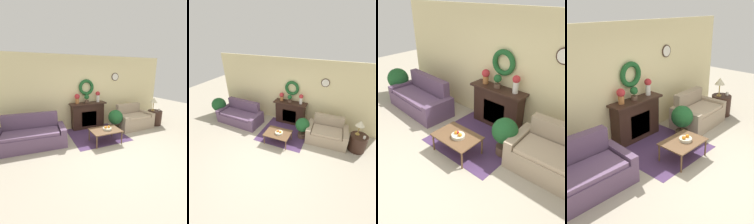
# 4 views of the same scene
# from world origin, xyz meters

# --- Properties ---
(ground_plane) EXTENTS (16.00, 16.00, 0.00)m
(ground_plane) POSITION_xyz_m (0.00, 0.00, 0.00)
(ground_plane) COLOR #ADA38E
(floor_rug) EXTENTS (1.80, 1.76, 0.01)m
(floor_rug) POSITION_xyz_m (0.01, 1.47, 0.00)
(floor_rug) COLOR #4C335B
(floor_rug) RESTS_ON ground_plane
(wall_back) EXTENTS (6.80, 0.18, 2.70)m
(wall_back) POSITION_xyz_m (0.00, 2.45, 1.36)
(wall_back) COLOR beige
(wall_back) RESTS_ON ground_plane
(fireplace) EXTENTS (1.38, 0.41, 0.99)m
(fireplace) POSITION_xyz_m (-0.02, 2.25, 0.50)
(fireplace) COLOR #331E16
(fireplace) RESTS_ON ground_plane
(couch_left) EXTENTS (1.96, 0.99, 0.91)m
(couch_left) POSITION_xyz_m (-2.06, 1.49, 0.31)
(couch_left) COLOR #604766
(couch_left) RESTS_ON ground_plane
(loveseat_right) EXTENTS (1.43, 0.93, 0.88)m
(loveseat_right) POSITION_xyz_m (1.62, 1.62, 0.31)
(loveseat_right) COLOR tan
(loveseat_right) RESTS_ON ground_plane
(coffee_table) EXTENTS (0.90, 0.66, 0.41)m
(coffee_table) POSITION_xyz_m (0.01, 0.85, 0.37)
(coffee_table) COLOR brown
(coffee_table) RESTS_ON ground_plane
(fruit_bowl) EXTENTS (0.27, 0.27, 0.12)m
(fruit_bowl) POSITION_xyz_m (0.06, 0.83, 0.45)
(fruit_bowl) COLOR beige
(fruit_bowl) RESTS_ON coffee_table
(side_table_by_loveseat) EXTENTS (0.56, 0.56, 0.58)m
(side_table_by_loveseat) POSITION_xyz_m (2.65, 1.51, 0.29)
(side_table_by_loveseat) COLOR #331E16
(side_table_by_loveseat) RESTS_ON ground_plane
(table_lamp) EXTENTS (0.28, 0.28, 0.53)m
(table_lamp) POSITION_xyz_m (2.58, 1.57, 1.00)
(table_lamp) COLOR #B28E42
(table_lamp) RESTS_ON side_table_by_loveseat
(mug) EXTENTS (0.08, 0.08, 0.09)m
(mug) POSITION_xyz_m (2.77, 1.41, 0.63)
(mug) COLOR silver
(mug) RESTS_ON side_table_by_loveseat
(vase_on_mantel_left) EXTENTS (0.19, 0.19, 0.35)m
(vase_on_mantel_left) POSITION_xyz_m (-0.42, 2.25, 1.19)
(vase_on_mantel_left) COLOR #AD6B38
(vase_on_mantel_left) RESTS_ON fireplace
(vase_on_mantel_right) EXTENTS (0.17, 0.17, 0.40)m
(vase_on_mantel_right) POSITION_xyz_m (0.41, 2.25, 1.23)
(vase_on_mantel_right) COLOR silver
(vase_on_mantel_right) RESTS_ON fireplace
(potted_plant_on_mantel) EXTENTS (0.18, 0.18, 0.31)m
(potted_plant_on_mantel) POSITION_xyz_m (-0.06, 2.23, 1.17)
(potted_plant_on_mantel) COLOR brown
(potted_plant_on_mantel) RESTS_ON fireplace
(potted_plant_floor_by_loveseat) EXTENTS (0.52, 0.52, 0.81)m
(potted_plant_floor_by_loveseat) POSITION_xyz_m (0.74, 1.46, 0.50)
(potted_plant_floor_by_loveseat) COLOR brown
(potted_plant_floor_by_loveseat) RESTS_ON ground_plane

